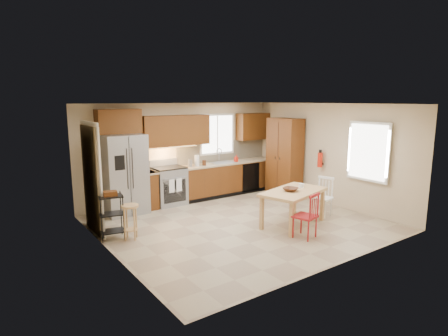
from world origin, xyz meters
TOP-DOWN VIEW (x-y plane):
  - floor at (0.00, 0.00)m, footprint 5.50×5.50m
  - ceiling at (0.00, 0.00)m, footprint 5.50×5.00m
  - wall_back at (0.00, 2.50)m, footprint 5.50×0.02m
  - wall_front at (0.00, -2.50)m, footprint 5.50×0.02m
  - wall_left at (-2.75, 0.00)m, footprint 0.02×5.00m
  - wall_right at (2.75, 0.00)m, footprint 0.02×5.00m
  - refrigerator at (-1.70, 2.12)m, footprint 0.92×0.75m
  - range_stove at (-0.55, 2.19)m, footprint 0.76×0.63m
  - base_cabinet_narrow at (-1.10, 2.20)m, footprint 0.30×0.60m
  - base_cabinet_run at (1.29, 2.20)m, footprint 2.92×0.60m
  - dishwasher at (1.85, 1.91)m, footprint 0.60×0.02m
  - backsplash at (1.29, 2.48)m, footprint 2.92×0.03m
  - upper_over_fridge at (-1.70, 2.33)m, footprint 1.00×0.35m
  - upper_left_block at (-0.25, 2.33)m, footprint 1.80×0.35m
  - upper_right_block at (2.25, 2.33)m, footprint 1.00×0.35m
  - window_back at (1.10, 2.48)m, footprint 1.12×0.04m
  - sink at (1.10, 2.20)m, footprint 0.62×0.46m
  - undercab_glow at (-0.55, 2.30)m, footprint 1.60×0.30m
  - soap_bottle at (1.48, 2.10)m, footprint 0.09×0.09m
  - paper_towel at (0.25, 2.15)m, footprint 0.12×0.12m
  - canister_steel at (0.05, 2.15)m, footprint 0.11×0.11m
  - canister_wood at (0.45, 2.12)m, footprint 0.10×0.10m
  - pantry at (2.43, 1.20)m, footprint 0.50×0.95m
  - fire_extinguisher at (2.63, 0.15)m, footprint 0.12×0.12m
  - window_right at (2.68, -1.15)m, footprint 0.04×1.02m
  - doorway at (-2.67, 1.30)m, footprint 0.04×0.95m
  - dining_table at (0.85, -0.70)m, footprint 1.65×1.19m
  - chair_red at (0.50, -1.35)m, footprint 0.50×0.50m
  - chair_white at (1.80, -0.65)m, footprint 0.50×0.50m
  - table_bowl at (0.76, -0.70)m, footprint 0.37×0.37m
  - table_jar at (1.17, -0.61)m, footprint 0.13×0.13m
  - bar_stool at (-2.22, 0.47)m, footprint 0.43×0.43m
  - utility_cart at (-2.50, 0.71)m, footprint 0.49×0.42m

SIDE VIEW (x-z plane):
  - floor at x=0.00m, z-range 0.00..0.00m
  - bar_stool at x=-2.22m, z-range 0.00..0.67m
  - dining_table at x=0.85m, z-range 0.00..0.72m
  - utility_cart at x=-2.50m, z-range 0.00..0.87m
  - chair_red at x=0.50m, z-range 0.00..0.87m
  - chair_white at x=1.80m, z-range 0.00..0.87m
  - base_cabinet_narrow at x=-1.10m, z-range 0.00..0.90m
  - base_cabinet_run at x=1.29m, z-range 0.00..0.90m
  - dishwasher at x=1.85m, z-range 0.06..0.84m
  - range_stove at x=-0.55m, z-range 0.00..0.92m
  - table_bowl at x=0.76m, z-range 0.70..0.77m
  - table_jar at x=1.17m, z-range 0.70..0.82m
  - sink at x=1.10m, z-range 0.78..0.94m
  - refrigerator at x=-1.70m, z-range 0.00..1.82m
  - canister_wood at x=0.45m, z-range 0.90..1.04m
  - canister_steel at x=0.05m, z-range 0.90..1.08m
  - soap_bottle at x=1.48m, z-range 0.90..1.09m
  - paper_towel at x=0.25m, z-range 0.90..1.18m
  - pantry at x=2.43m, z-range 0.00..2.10m
  - doorway at x=-2.67m, z-range 0.00..2.10m
  - fire_extinguisher at x=2.63m, z-range 0.92..1.28m
  - backsplash at x=1.29m, z-range 0.90..1.45m
  - wall_back at x=0.00m, z-range 0.00..2.50m
  - wall_front at x=0.00m, z-range 0.00..2.50m
  - wall_left at x=-2.75m, z-range 0.00..2.50m
  - wall_right at x=2.75m, z-range 0.00..2.50m
  - undercab_glow at x=-0.55m, z-range 1.43..1.43m
  - window_right at x=2.68m, z-range 0.79..2.11m
  - window_back at x=1.10m, z-range 1.09..2.21m
  - upper_left_block at x=-0.25m, z-range 1.45..2.20m
  - upper_right_block at x=2.25m, z-range 1.45..2.20m
  - upper_over_fridge at x=-1.70m, z-range 1.83..2.38m
  - ceiling at x=0.00m, z-range 2.49..2.51m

